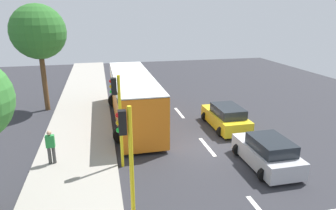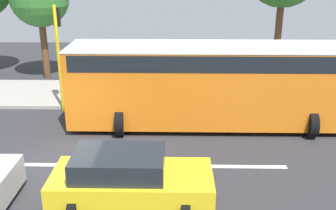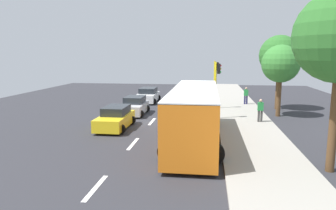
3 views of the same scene
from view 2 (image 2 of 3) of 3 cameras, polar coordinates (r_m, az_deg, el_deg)
ground_plane at (r=13.28m, az=-15.18°, el=-8.52°), size 40.00×60.00×0.10m
sidewalk at (r=19.50m, az=-9.76°, el=1.63°), size 4.00×60.00×0.15m
lane_stripe_north at (r=12.96m, az=11.53°, el=-8.68°), size 0.20×2.40×0.01m
lane_stripe_mid at (r=13.26m, az=-15.20°, el=-8.30°), size 0.20×2.40×0.01m
car_yellow_cab at (r=10.62m, az=-5.59°, el=-10.85°), size 2.23×4.19×1.52m
city_bus at (r=15.32m, az=6.62°, el=3.62°), size 3.20×11.00×3.16m
pedestrian_near_signal at (r=20.28m, az=-10.36°, el=5.21°), size 0.40×0.24×1.69m
traffic_light_corner at (r=17.02m, az=-15.50°, el=8.45°), size 0.49×0.24×4.50m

